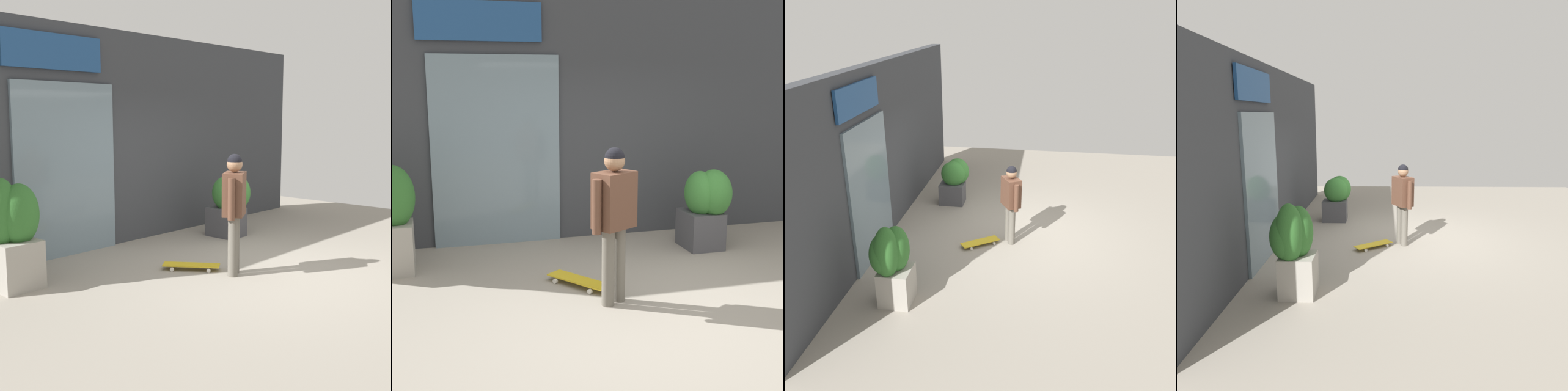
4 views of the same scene
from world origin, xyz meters
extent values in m
plane|color=gray|center=(0.00, 0.00, 0.00)|extent=(12.00, 12.00, 0.00)
cube|color=#383A3F|center=(0.00, 2.73, 1.71)|extent=(9.00, 0.25, 3.41)
cube|color=slate|center=(-1.25, 2.59, 1.28)|extent=(1.73, 0.06, 2.56)
cube|color=navy|center=(-1.42, 2.57, 2.98)|extent=(1.61, 0.05, 0.50)
cylinder|color=#666056|center=(-0.46, 0.09, 0.40)|extent=(0.13, 0.13, 0.79)
cylinder|color=#666056|center=(-0.32, 0.17, 0.40)|extent=(0.13, 0.13, 0.79)
cube|color=brown|center=(-0.39, 0.13, 1.07)|extent=(0.48, 0.42, 0.56)
cylinder|color=brown|center=(-0.60, 0.01, 1.04)|extent=(0.09, 0.09, 0.53)
cylinder|color=brown|center=(-0.17, 0.25, 1.04)|extent=(0.09, 0.09, 0.53)
sphere|color=#997051|center=(-0.39, 0.13, 1.46)|extent=(0.21, 0.21, 0.21)
sphere|color=black|center=(-0.39, 0.13, 1.50)|extent=(0.19, 0.19, 0.19)
cube|color=gold|center=(-0.60, 0.69, 0.07)|extent=(0.62, 0.75, 0.02)
cylinder|color=silver|center=(-0.84, 0.82, 0.03)|extent=(0.06, 0.06, 0.05)
cylinder|color=silver|center=(-0.65, 0.96, 0.03)|extent=(0.06, 0.06, 0.05)
cylinder|color=silver|center=(-0.55, 0.42, 0.03)|extent=(0.06, 0.06, 0.05)
cylinder|color=silver|center=(-0.36, 0.56, 0.03)|extent=(0.06, 0.06, 0.05)
cube|color=gray|center=(-2.62, 1.71, 0.30)|extent=(0.52, 0.49, 0.59)
ellipsoid|color=#2D6628|center=(-2.56, 1.70, 0.91)|extent=(0.50, 0.41, 0.75)
ellipsoid|color=#2D6628|center=(-2.68, 1.83, 0.88)|extent=(0.54, 0.48, 0.69)
ellipsoid|color=#2D6628|center=(-2.74, 1.78, 0.94)|extent=(0.43, 0.38, 0.83)
cube|color=#47474C|center=(1.36, 1.66, 0.25)|extent=(0.48, 0.57, 0.50)
ellipsoid|color=#387A33|center=(1.31, 1.63, 0.76)|extent=(0.38, 0.57, 0.60)
ellipsoid|color=#387A33|center=(1.47, 1.55, 0.77)|extent=(0.47, 0.55, 0.63)
camera|label=1|loc=(-5.84, -4.13, 2.07)|focal=49.48mm
camera|label=2|loc=(-2.07, -4.95, 2.23)|focal=51.13mm
camera|label=3|loc=(-8.24, -0.49, 4.29)|focal=40.83mm
camera|label=4|loc=(-7.78, 0.52, 2.52)|focal=35.83mm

